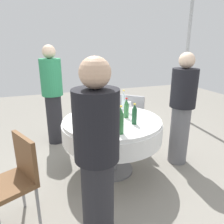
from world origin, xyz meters
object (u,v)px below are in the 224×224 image
person_mid (97,158)px  person_left (53,94)px  bottle_clear_east (124,101)px  wine_glass_inner (128,105)px  plate_outer (92,130)px  chair_south (16,175)px  plate_north (88,115)px  dining_table (112,130)px  bottle_dark_green_mid (134,115)px  bottle_green_right (126,108)px  wine_glass_south (80,105)px  bottle_green_left (121,121)px  chair_near (133,115)px  wine_glass_east (116,115)px  person_right (182,108)px

person_mid → person_left: bearing=-60.8°
bottle_clear_east → wine_glass_inner: size_ratio=1.81×
plate_outer → chair_south: (-0.26, 0.78, -0.23)m
plate_north → dining_table: bearing=-131.4°
bottle_dark_green_mid → bottle_clear_east: bearing=-9.4°
person_left → bottle_clear_east: bearing=-71.3°
bottle_dark_green_mid → person_mid: bearing=138.7°
bottle_green_right → wine_glass_inner: size_ratio=1.63×
plate_north → chair_south: size_ratio=0.27×
plate_north → person_mid: bearing=169.6°
bottle_clear_east → plate_north: bottle_clear_east is taller
wine_glass_south → plate_north: 0.21m
bottle_green_left → person_mid: 0.70m
wine_glass_south → plate_north: wine_glass_south is taller
person_left → chair_near: size_ratio=1.88×
plate_outer → person_mid: person_mid is taller
bottle_clear_east → bottle_green_left: bearing=155.4°
bottle_green_left → wine_glass_inner: size_ratio=1.93×
wine_glass_east → person_right: size_ratio=0.10×
bottle_dark_green_mid → wine_glass_inner: bearing=-14.3°
person_mid → person_right: bearing=-122.4°
bottle_green_right → person_right: size_ratio=0.17×
dining_table → chair_south: (-0.53, 1.11, -0.07)m
bottle_clear_east → chair_south: 1.67m
person_left → chair_south: bearing=-134.3°
wine_glass_south → bottle_green_right: bearing=-128.1°
bottle_dark_green_mid → plate_outer: bearing=93.7°
person_mid → chair_near: (1.67, -1.09, -0.31)m
dining_table → chair_south: bearing=115.7°
bottle_dark_green_mid → plate_outer: 0.54m
bottle_dark_green_mid → wine_glass_east: bottle_dark_green_mid is taller
bottle_green_right → wine_glass_inner: bottle_green_right is taller
chair_south → person_left: bearing=-41.7°
dining_table → plate_north: (0.22, 0.25, 0.16)m
wine_glass_south → chair_south: bearing=139.7°
dining_table → person_left: person_left is taller
plate_outer → bottle_green_right: bearing=-61.7°
bottle_green_right → chair_near: (0.65, -0.42, -0.34)m
wine_glass_inner → chair_near: 0.67m
wine_glass_east → wine_glass_inner: size_ratio=0.96×
bottle_clear_east → person_right: (-0.41, -0.69, -0.06)m
dining_table → plate_outer: 0.46m
wine_glass_east → wine_glass_south: wine_glass_east is taller
person_mid → wine_glass_south: bearing=-71.2°
wine_glass_inner → person_right: size_ratio=0.10×
bottle_clear_east → person_left: (0.85, 0.91, -0.02)m
wine_glass_east → wine_glass_south: bearing=28.4°
plate_north → bottle_clear_east: bearing=-80.3°
bottle_green_right → wine_glass_east: bearing=129.1°
wine_glass_inner → person_right: bearing=-111.0°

